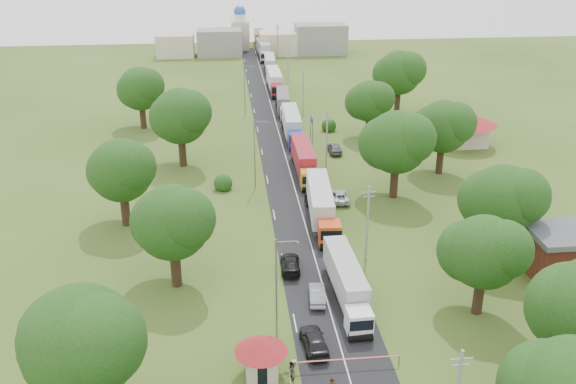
{
  "coord_description": "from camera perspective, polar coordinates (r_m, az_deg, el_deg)",
  "views": [
    {
      "loc": [
        -9.39,
        -68.06,
        35.07
      ],
      "look_at": [
        -1.78,
        6.19,
        3.0
      ],
      "focal_mm": 40.0,
      "sensor_mm": 36.0,
      "label": 1
    }
  ],
  "objects": [
    {
      "name": "pole_4",
      "position": [
        148.96,
        0.01,
        11.48
      ],
      "size": [
        1.6,
        0.24,
        9.0
      ],
      "color": "gray",
      "rests_on": "ground"
    },
    {
      "name": "pole_3",
      "position": [
        121.86,
        1.37,
        8.8
      ],
      "size": [
        1.6,
        0.24,
        9.0
      ],
      "color": "gray",
      "rests_on": "ground"
    },
    {
      "name": "house_brick",
      "position": [
        73.81,
        23.65,
        -4.94
      ],
      "size": [
        8.6,
        6.6,
        5.2
      ],
      "color": "maroon",
      "rests_on": "ground"
    },
    {
      "name": "truck_1",
      "position": [
        79.53,
        2.95,
        -1.14
      ],
      "size": [
        3.49,
        15.47,
        4.27
      ],
      "color": "#CA4517",
      "rests_on": "ground"
    },
    {
      "name": "truck_0",
      "position": [
        63.94,
        5.27,
        -7.98
      ],
      "size": [
        2.76,
        13.81,
        3.82
      ],
      "color": "white",
      "rests_on": "ground"
    },
    {
      "name": "guard_booth",
      "position": [
        54.24,
        -2.4,
        -14.12
      ],
      "size": [
        4.4,
        4.4,
        3.45
      ],
      "color": "beige",
      "rests_on": "ground"
    },
    {
      "name": "tree_7",
      "position": [
        125.84,
        9.84,
        10.42
      ],
      "size": [
        9.6,
        9.6,
        12.05
      ],
      "color": "#382616",
      "rests_on": "ground"
    },
    {
      "name": "lamp_1",
      "position": [
        88.25,
        -2.89,
        3.68
      ],
      "size": [
        2.03,
        0.22,
        10.0
      ],
      "color": "slate",
      "rests_on": "ground"
    },
    {
      "name": "distant_town",
      "position": [
        181.12,
        -2.64,
        13.18
      ],
      "size": [
        52.0,
        8.0,
        8.0
      ],
      "color": "gray",
      "rests_on": "ground"
    },
    {
      "name": "pole_5",
      "position": [
        176.34,
        -0.94,
        13.33
      ],
      "size": [
        1.6,
        0.24,
        9.0
      ],
      "color": "gray",
      "rests_on": "ground"
    },
    {
      "name": "tree_5",
      "position": [
        95.89,
        13.6,
        5.71
      ],
      "size": [
        8.8,
        8.8,
        11.07
      ],
      "color": "#382616",
      "rests_on": "ground"
    },
    {
      "name": "pole_2",
      "position": [
        95.28,
        3.46,
        4.61
      ],
      "size": [
        1.6,
        0.24,
        9.0
      ],
      "color": "gray",
      "rests_on": "ground"
    },
    {
      "name": "lamp_2",
      "position": [
        121.77,
        -3.82,
        9.17
      ],
      "size": [
        2.03,
        0.22,
        10.0
      ],
      "color": "slate",
      "rests_on": "ground"
    },
    {
      "name": "road",
      "position": [
        95.26,
        0.22,
        1.65
      ],
      "size": [
        8.0,
        200.0,
        0.04
      ],
      "primitive_type": "cube",
      "color": "black",
      "rests_on": "ground"
    },
    {
      "name": "lamp_0",
      "position": [
        56.55,
        -0.9,
        -8.22
      ],
      "size": [
        2.03,
        0.22,
        10.0
      ],
      "color": "slate",
      "rests_on": "ground"
    },
    {
      "name": "tree_2",
      "position": [
        62.28,
        17.01,
        -5.07
      ],
      "size": [
        8.0,
        8.0,
        10.1
      ],
      "color": "#382616",
      "rests_on": "ground"
    },
    {
      "name": "tree_11",
      "position": [
        79.35,
        -14.62,
        1.92
      ],
      "size": [
        8.8,
        8.8,
        11.07
      ],
      "color": "#382616",
      "rests_on": "ground"
    },
    {
      "name": "tree_4",
      "position": [
        85.81,
        9.61,
        4.42
      ],
      "size": [
        9.6,
        9.6,
        12.05
      ],
      "color": "#382616",
      "rests_on": "ground"
    },
    {
      "name": "info_sign",
      "position": [
        108.92,
        2.12,
        6.11
      ],
      "size": [
        0.12,
        3.1,
        4.1
      ],
      "color": "slate",
      "rests_on": "ground"
    },
    {
      "name": "truck_8",
      "position": [
        193.44,
        -2.56,
        13.45
      ],
      "size": [
        2.83,
        15.01,
        4.16
      ],
      "color": "olive",
      "rests_on": "ground"
    },
    {
      "name": "car_lane_rear",
      "position": [
        69.43,
        0.2,
        -6.39
      ],
      "size": [
        2.37,
        5.17,
        1.46
      ],
      "primitive_type": "imported",
      "rotation": [
        0.0,
        0.0,
        3.08
      ],
      "color": "black",
      "rests_on": "ground"
    },
    {
      "name": "truck_4",
      "position": [
        125.66,
        -0.42,
        7.98
      ],
      "size": [
        3.04,
        13.53,
        3.73
      ],
      "color": "silver",
      "rests_on": "ground"
    },
    {
      "name": "car_lane_mid",
      "position": [
        64.29,
        2.6,
        -9.08
      ],
      "size": [
        1.92,
        4.46,
        1.43
      ],
      "primitive_type": "imported",
      "rotation": [
        0.0,
        0.0,
        3.05
      ],
      "color": "gray",
      "rests_on": "ground"
    },
    {
      "name": "church",
      "position": [
        188.49,
        -4.27,
        14.13
      ],
      "size": [
        5.0,
        5.0,
        12.3
      ],
      "color": "beige",
      "rests_on": "ground"
    },
    {
      "name": "tree_6",
      "position": [
        109.8,
        7.26,
        8.04
      ],
      "size": [
        8.0,
        8.0,
        10.1
      ],
      "color": "#382616",
      "rests_on": "ground"
    },
    {
      "name": "house_cream",
      "position": [
        110.26,
        15.44,
        5.84
      ],
      "size": [
        10.08,
        10.08,
        5.8
      ],
      "color": "beige",
      "rests_on": "ground"
    },
    {
      "name": "boom_barrier",
      "position": [
        55.56,
        3.85,
        -14.77
      ],
      "size": [
        9.22,
        0.35,
        1.18
      ],
      "color": "slate",
      "rests_on": "ground"
    },
    {
      "name": "tree_13",
      "position": [
        117.51,
        -12.99,
        8.95
      ],
      "size": [
        8.8,
        8.8,
        11.07
      ],
      "color": "#382616",
      "rests_on": "ground"
    },
    {
      "name": "car_verge_near",
      "position": [
        86.08,
        4.61,
        -0.36
      ],
      "size": [
        2.52,
        5.11,
        1.39
      ],
      "primitive_type": "imported",
      "rotation": [
        0.0,
        0.0,
        3.1
      ],
      "color": "#BCBCBC",
      "rests_on": "ground"
    },
    {
      "name": "pedestrian_booth",
      "position": [
        54.47,
        0.3,
        -15.67
      ],
      "size": [
        0.84,
        0.97,
        1.71
      ],
      "primitive_type": "imported",
      "rotation": [
        0.0,
        0.0,
        -1.3
      ],
      "color": "gray",
      "rests_on": "ground"
    },
    {
      "name": "car_lane_front",
      "position": [
        57.83,
        2.33,
        -13.07
      ],
      "size": [
        2.36,
        5.03,
        1.67
      ],
      "primitive_type": "imported",
      "rotation": [
        0.0,
        0.0,
        3.22
      ],
      "color": "black",
      "rests_on": "ground"
    },
    {
      "name": "tree_12",
      "position": [
        97.35,
        -9.58,
        6.69
      ],
      "size": [
        9.6,
        9.6,
        12.05
      ],
      "color": "#382616",
      "rests_on": "ground"
    },
    {
      "name": "truck_7",
      "position": [
        176.95,
        -2.18,
        12.55
      ],
      "size": [
        3.3,
        15.41,
        4.26
      ],
      "color": "#ACACAC",
      "rests_on": "ground"
    },
    {
      "name": "tree_9",
      "position": [
        48.12,
        -17.93,
        -12.51
      ],
      "size": [
        9.6,
        9.6,
        12.05
      ],
      "color": "#382616",
      "rests_on": "ground"
    },
    {
      "name": "pole_1",
      "position": [
        69.82,
        7.08,
        -2.74
      ],
      "size": [
        1.6,
        0.24,
        9.0
      ],
      "color": "gray",
      "rests_on": "ground"
    },
    {
      "name": "tree_10",
      "position": [
        64.78,
        -10.26,
        -2.61
      ],
      "size": [
        8.8,
        8.8,
        11.07
      ],
      "color": "#382616",
      "rests_on": "ground"
    },
    {
      "name": "ground",
      "position": [
        77.14,
        1.79,
        -3.8
      ],
      "size": [
        260.0,
        260.0,
        0.0
      ],
      "primitive_type": "plane",
      "color": "#364C19",
      "rests_on": "ground"
    },
    {
      "name": "car_verge_far",
      "position": [
        103.77,
        4.14,
        3.91
      ],
      "size": [
        2.14,
        4.87,
        1.63
      ],
      "primitive_type": "imported",
      "rotation": [
        0.0,
        0.0,
        3.19
      ],
      "color": "#525359",
      "rests_on": "ground"
    },
    {
      "name": "truck_3",
      "position": [
        110.77,
        0.35,
        6.0
      ],
      "size": [
        2.98,
        15.17,
        4.2
      ],
      "color": "#1B3BA3",
      "rests_on": "ground"
    },
    {
      "name": "tree_3",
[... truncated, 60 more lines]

